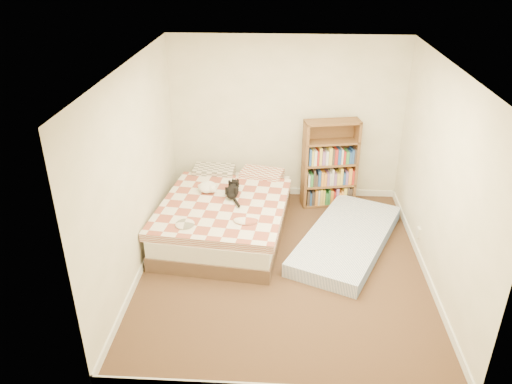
# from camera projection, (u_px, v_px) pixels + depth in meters

# --- Properties ---
(room) EXTENTS (3.51, 4.01, 2.51)m
(room) POSITION_uv_depth(u_px,v_px,m) (286.00, 180.00, 5.76)
(room) COLOR #40271B
(room) RESTS_ON ground
(bed) EXTENTS (1.83, 2.38, 0.59)m
(bed) POSITION_uv_depth(u_px,v_px,m) (226.00, 214.00, 6.93)
(bed) COLOR brown
(bed) RESTS_ON room
(bookshelf) EXTENTS (0.86, 0.42, 1.35)m
(bookshelf) POSITION_uv_depth(u_px,v_px,m) (329.00, 173.00, 7.56)
(bookshelf) COLOR brown
(bookshelf) RESTS_ON room
(floor_mattress) EXTENTS (1.71, 2.29, 0.19)m
(floor_mattress) POSITION_uv_depth(u_px,v_px,m) (347.00, 239.00, 6.67)
(floor_mattress) COLOR #6C83B5
(floor_mattress) RESTS_ON room
(black_cat) EXTENTS (0.23, 0.65, 0.15)m
(black_cat) POSITION_uv_depth(u_px,v_px,m) (233.00, 190.00, 6.85)
(black_cat) COLOR black
(black_cat) RESTS_ON bed
(white_dog) EXTENTS (0.29, 0.29, 0.14)m
(white_dog) POSITION_uv_depth(u_px,v_px,m) (208.00, 187.00, 6.92)
(white_dog) COLOR white
(white_dog) RESTS_ON bed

